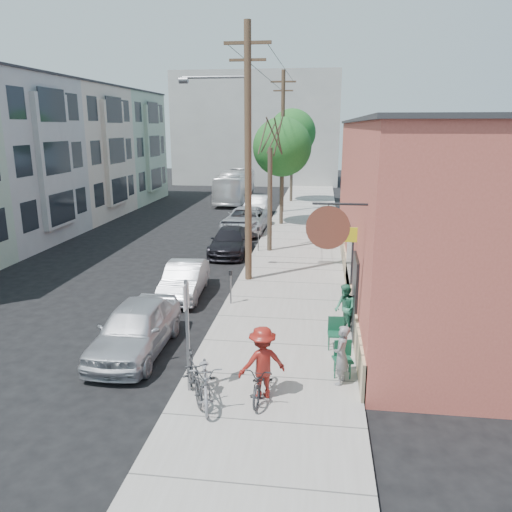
# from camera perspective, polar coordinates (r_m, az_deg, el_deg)

# --- Properties ---
(ground) EXTENTS (120.00, 120.00, 0.00)m
(ground) POSITION_cam_1_polar(r_m,az_deg,el_deg) (17.59, -10.88, -6.80)
(ground) COLOR black
(sidewalk) EXTENTS (4.50, 58.00, 0.15)m
(sidewalk) POSITION_cam_1_polar(r_m,az_deg,el_deg) (27.26, 4.96, 1.28)
(sidewalk) COLOR gray
(sidewalk) RESTS_ON ground
(cafe_building) EXTENTS (6.60, 20.20, 6.61)m
(cafe_building) POSITION_cam_1_polar(r_m,az_deg,el_deg) (21.03, 17.42, 5.64)
(cafe_building) COLOR #B34F42
(cafe_building) RESTS_ON ground
(apartment_row) EXTENTS (6.30, 32.00, 9.00)m
(apartment_row) POSITION_cam_1_polar(r_m,az_deg,el_deg) (34.21, -23.13, 10.40)
(apartment_row) COLOR #98AD92
(apartment_row) RESTS_ON ground
(end_cap_building) EXTENTS (18.00, 8.00, 12.00)m
(end_cap_building) POSITION_cam_1_polar(r_m,az_deg,el_deg) (57.97, 0.21, 14.31)
(end_cap_building) COLOR #A4A39F
(end_cap_building) RESTS_ON ground
(sign_post) EXTENTS (0.07, 0.45, 2.80)m
(sign_post) POSITION_cam_1_polar(r_m,az_deg,el_deg) (11.89, -7.86, -7.85)
(sign_post) COLOR slate
(sign_post) RESTS_ON sidewalk
(parking_meter_near) EXTENTS (0.14, 0.14, 1.24)m
(parking_meter_near) POSITION_cam_1_polar(r_m,az_deg,el_deg) (17.82, -2.92, -2.90)
(parking_meter_near) COLOR slate
(parking_meter_near) RESTS_ON sidewalk
(parking_meter_far) EXTENTS (0.14, 0.14, 1.24)m
(parking_meter_far) POSITION_cam_1_polar(r_m,az_deg,el_deg) (25.33, 0.27, 2.42)
(parking_meter_far) COLOR slate
(parking_meter_far) RESTS_ON sidewalk
(utility_pole_near) EXTENTS (3.57, 0.28, 10.00)m
(utility_pole_near) POSITION_cam_1_polar(r_m,az_deg,el_deg) (19.98, -1.09, 11.94)
(utility_pole_near) COLOR #503A28
(utility_pole_near) RESTS_ON sidewalk
(utility_pole_far) EXTENTS (1.80, 0.28, 10.00)m
(utility_pole_far) POSITION_cam_1_polar(r_m,az_deg,el_deg) (36.96, 3.06, 13.07)
(utility_pole_far) COLOR #503A28
(utility_pole_far) RESTS_ON sidewalk
(tree_bare) EXTENTS (0.24, 0.24, 5.18)m
(tree_bare) POSITION_cam_1_polar(r_m,az_deg,el_deg) (25.18, 1.59, 6.40)
(tree_bare) COLOR #44392C
(tree_bare) RESTS_ON sidewalk
(tree_leafy_mid) EXTENTS (3.71, 3.71, 6.77)m
(tree_leafy_mid) POSITION_cam_1_polar(r_m,az_deg,el_deg) (32.17, 2.99, 12.31)
(tree_leafy_mid) COLOR #44392C
(tree_leafy_mid) RESTS_ON sidewalk
(tree_leafy_far) EXTENTS (3.88, 3.88, 7.59)m
(tree_leafy_far) POSITION_cam_1_polar(r_m,az_deg,el_deg) (42.36, 4.15, 13.86)
(tree_leafy_far) COLOR #44392C
(tree_leafy_far) RESTS_ON sidewalk
(patio_chair_a) EXTENTS (0.52, 0.52, 0.88)m
(patio_chair_a) POSITION_cam_1_polar(r_m,az_deg,el_deg) (14.62, 9.11, -8.77)
(patio_chair_a) COLOR #134630
(patio_chair_a) RESTS_ON sidewalk
(patio_chair_b) EXTENTS (0.61, 0.61, 0.88)m
(patio_chair_b) POSITION_cam_1_polar(r_m,az_deg,el_deg) (13.16, 9.87, -11.57)
(patio_chair_b) COLOR #134630
(patio_chair_b) RESTS_ON sidewalk
(patron_grey) EXTENTS (0.51, 0.64, 1.52)m
(patron_grey) POSITION_cam_1_polar(r_m,az_deg,el_deg) (12.64, 9.73, -11.08)
(patron_grey) COLOR slate
(patron_grey) RESTS_ON sidewalk
(patron_green) EXTENTS (0.80, 0.90, 1.52)m
(patron_green) POSITION_cam_1_polar(r_m,az_deg,el_deg) (15.67, 10.13, -5.91)
(patron_green) COLOR #2F7758
(patron_green) RESTS_ON sidewalk
(cyclist) EXTENTS (1.31, 1.07, 1.76)m
(cyclist) POSITION_cam_1_polar(r_m,az_deg,el_deg) (11.84, 0.72, -12.08)
(cyclist) COLOR maroon
(cyclist) RESTS_ON sidewalk
(cyclist_bike) EXTENTS (0.75, 1.78, 0.91)m
(cyclist_bike) POSITION_cam_1_polar(r_m,az_deg,el_deg) (12.03, 0.72, -13.89)
(cyclist_bike) COLOR black
(cyclist_bike) RESTS_ON sidewalk
(parked_bike_a) EXTENTS (1.19, 1.79, 1.05)m
(parked_bike_a) POSITION_cam_1_polar(r_m,az_deg,el_deg) (12.10, -7.14, -13.47)
(parked_bike_a) COLOR black
(parked_bike_a) RESTS_ON sidewalk
(parked_bike_b) EXTENTS (1.20, 2.15, 1.07)m
(parked_bike_b) POSITION_cam_1_polar(r_m,az_deg,el_deg) (11.93, -5.75, -13.81)
(parked_bike_b) COLOR slate
(parked_bike_b) RESTS_ON sidewalk
(car_0) EXTENTS (1.79, 4.38, 1.49)m
(car_0) POSITION_cam_1_polar(r_m,az_deg,el_deg) (14.81, -13.61, -8.03)
(car_0) COLOR #BBBCC4
(car_0) RESTS_ON ground
(car_1) EXTENTS (1.63, 3.97, 1.28)m
(car_1) POSITION_cam_1_polar(r_m,az_deg,el_deg) (19.33, -8.19, -2.69)
(car_1) COLOR silver
(car_1) RESTS_ON ground
(car_2) EXTENTS (2.01, 4.55, 1.30)m
(car_2) POSITION_cam_1_polar(r_m,az_deg,el_deg) (25.51, -3.00, 1.71)
(car_2) COLOR black
(car_2) RESTS_ON ground
(car_3) EXTENTS (2.64, 5.44, 1.49)m
(car_3) POSITION_cam_1_polar(r_m,az_deg,el_deg) (30.72, -1.17, 4.14)
(car_3) COLOR silver
(car_3) RESTS_ON ground
(car_4) EXTENTS (1.61, 4.54, 1.49)m
(car_4) POSITION_cam_1_polar(r_m,az_deg,el_deg) (36.04, 0.13, 5.71)
(car_4) COLOR #AEB1B6
(car_4) RESTS_ON ground
(bus) EXTENTS (2.37, 9.51, 2.64)m
(bus) POSITION_cam_1_polar(r_m,az_deg,el_deg) (43.52, -2.39, 8.01)
(bus) COLOR white
(bus) RESTS_ON ground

